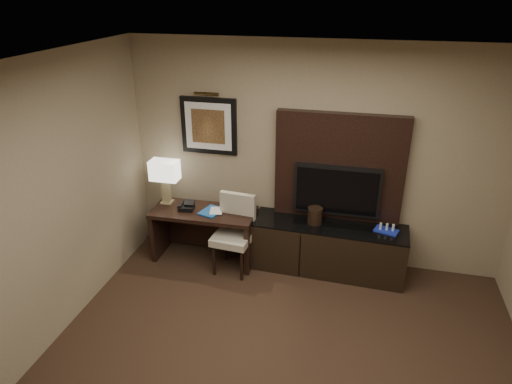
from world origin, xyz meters
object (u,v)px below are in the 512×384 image
(credenza, at_px, (328,248))
(desk_phone, at_px, (187,206))
(water_bottle, at_px, (233,206))
(table_lamp, at_px, (166,184))
(tv, at_px, (337,190))
(desk, at_px, (205,235))
(minibar_tray, at_px, (387,228))
(desk_chair, at_px, (233,237))
(ice_bucket, at_px, (315,216))

(credenza, height_order, desk_phone, desk_phone)
(water_bottle, bearing_deg, table_lamp, 176.77)
(credenza, relative_size, tv, 1.82)
(desk, xyz_separation_m, minibar_tray, (2.19, 0.10, 0.33))
(desk_chair, xyz_separation_m, table_lamp, (-0.94, 0.27, 0.48))
(tv, relative_size, minibar_tray, 3.81)
(desk_chair, xyz_separation_m, ice_bucket, (0.94, 0.28, 0.27))
(desk_phone, bearing_deg, table_lamp, 150.22)
(desk_chair, distance_m, desk_phone, 0.70)
(table_lamp, relative_size, water_bottle, 3.09)
(desk, distance_m, tv, 1.74)
(table_lamp, bearing_deg, minibar_tray, -0.12)
(ice_bucket, bearing_deg, table_lamp, -179.86)
(desk, bearing_deg, desk_chair, -23.31)
(minibar_tray, bearing_deg, desk, -177.44)
(water_bottle, xyz_separation_m, ice_bucket, (0.99, 0.06, -0.04))
(tv, distance_m, desk_phone, 1.84)
(desk_chair, bearing_deg, desk_phone, 171.47)
(table_lamp, relative_size, ice_bucket, 2.65)
(desk, distance_m, desk_chair, 0.47)
(desk, height_order, minibar_tray, minibar_tray)
(desk_chair, bearing_deg, ice_bucket, 21.40)
(table_lamp, xyz_separation_m, desk_phone, (0.31, -0.12, -0.22))
(credenza, xyz_separation_m, ice_bucket, (-0.18, 0.01, 0.41))
(minibar_tray, bearing_deg, credenza, 179.81)
(tv, distance_m, desk_chair, 1.36)
(table_lamp, bearing_deg, ice_bucket, 0.14)
(credenza, bearing_deg, desk, -174.37)
(desk_phone, height_order, water_bottle, water_bottle)
(desk_chair, xyz_separation_m, water_bottle, (-0.05, 0.22, 0.31))
(ice_bucket, distance_m, minibar_tray, 0.83)
(credenza, height_order, tv, tv)
(tv, xyz_separation_m, table_lamp, (-2.11, -0.14, -0.07))
(desk, xyz_separation_m, credenza, (1.54, 0.10, -0.03))
(credenza, height_order, desk_chair, desk_chair)
(desk, height_order, ice_bucket, ice_bucket)
(water_bottle, bearing_deg, desk_chair, -78.12)
(minibar_tray, bearing_deg, desk_phone, -177.24)
(desk, bearing_deg, tv, 7.30)
(tv, relative_size, desk_phone, 5.49)
(tv, relative_size, desk_chair, 1.08)
(desk_phone, bearing_deg, ice_bucket, -3.87)
(tv, relative_size, table_lamp, 1.91)
(desk, bearing_deg, desk_phone, -176.48)
(minibar_tray, bearing_deg, desk_chair, -171.43)
(tv, distance_m, ice_bucket, 0.39)
(desk_phone, relative_size, water_bottle, 1.08)
(desk_chair, distance_m, table_lamp, 1.09)
(desk, height_order, desk_chair, desk_chair)
(table_lamp, height_order, ice_bucket, table_lamp)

